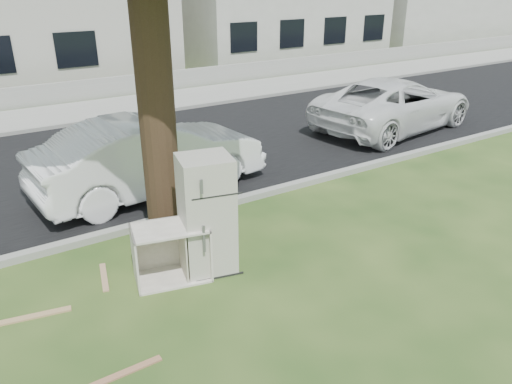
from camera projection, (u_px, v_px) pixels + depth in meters
ground at (246, 286)px, 6.98m from camera, size 120.00×120.00×0.00m
road at (110, 162)px, 11.60m from camera, size 120.00×7.00×0.01m
kerb_near at (173, 220)px, 8.87m from camera, size 120.00×0.18×0.12m
kerb_far at (71, 126)px, 14.34m from camera, size 120.00×0.18×0.12m
sidewalk at (59, 115)px, 15.45m from camera, size 120.00×2.80×0.01m
low_wall at (46, 94)px, 16.55m from camera, size 120.00×0.15×0.70m
fridge at (207, 215)px, 7.08m from camera, size 0.85×0.81×1.75m
cabinet at (171, 253)px, 7.03m from camera, size 1.16×0.87×0.81m
plank_a at (115, 377)px, 5.39m from camera, size 1.08×0.11×0.02m
plank_b at (29, 317)px, 6.33m from camera, size 1.01×0.29×0.02m
plank_c at (104, 277)px, 7.17m from camera, size 0.25×0.75×0.02m
car_center at (150, 156)px, 9.75m from camera, size 4.67×1.96×1.50m
car_right at (395, 104)px, 13.84m from camera, size 5.39×3.02×1.42m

